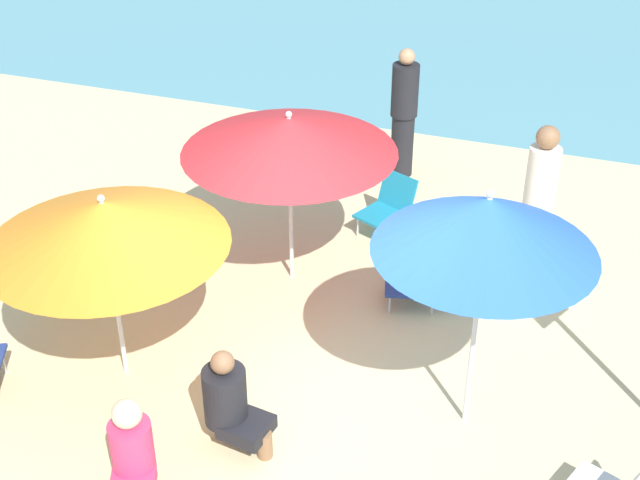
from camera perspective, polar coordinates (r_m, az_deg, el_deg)
ground_plane at (r=7.78m, az=-1.59°, el=-8.74°), size 40.00×40.00×0.00m
umbrella_orange at (r=7.14m, az=-13.73°, el=1.03°), size 1.98×1.98×1.76m
umbrella_blue at (r=6.36m, az=10.71°, el=0.96°), size 1.65×1.65×2.13m
umbrella_red at (r=8.24m, az=-2.00°, el=6.79°), size 2.04×2.04×1.81m
beach_chair_b at (r=8.89m, az=-15.81°, el=-1.63°), size 0.69×0.70×0.60m
beach_chair_c at (r=8.54m, az=6.65°, el=-2.35°), size 0.71×0.67×0.57m
beach_chair_d at (r=9.62m, az=4.46°, el=2.26°), size 0.64×0.70×0.63m
person_a at (r=10.66m, az=5.43°, el=8.13°), size 0.32×0.32×1.60m
person_b at (r=8.51m, az=13.82°, el=1.76°), size 0.29×0.29×1.80m
person_c at (r=6.63m, az=-12.07°, el=-13.33°), size 0.44×0.55×0.88m
person_d at (r=6.91m, az=-5.80°, el=-10.31°), size 0.57×0.39×0.90m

